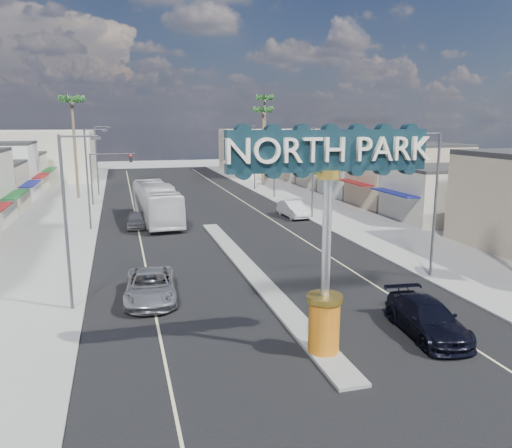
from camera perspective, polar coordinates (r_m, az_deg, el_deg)
ground at (r=47.66m, az=-5.52°, el=-0.01°), size 160.00×160.00×0.00m
road at (r=47.66m, az=-5.52°, el=-0.00°), size 20.00×120.00×0.01m
median_island at (r=32.47m, az=-0.62°, el=-5.41°), size 1.30×30.00×0.16m
sidewalk_left at (r=47.39m, az=-22.44°, el=-0.85°), size 8.00×120.00×0.12m
sidewalk_right at (r=51.84m, az=9.90°, el=0.89°), size 8.00×120.00×0.12m
storefront_row_right at (r=67.40m, az=13.02°, el=5.76°), size 12.00×42.00×6.00m
backdrop_far_left at (r=92.27m, az=-24.34°, el=7.18°), size 20.00×20.00×8.00m
backdrop_far_right at (r=95.96m, az=2.84°, el=8.33°), size 20.00×20.00×8.00m
gateway_sign at (r=19.99m, az=8.17°, el=0.90°), size 8.20×1.50×9.15m
traffic_signal_left at (r=60.26m, az=-16.64°, el=6.12°), size 5.09×0.45×6.00m
traffic_signal_right at (r=62.62m, az=0.51°, el=6.80°), size 5.09×0.45×6.00m
streetlight_l_near at (r=26.53m, az=-20.63°, el=1.04°), size 2.03×0.22×9.00m
streetlight_l_mid at (r=46.30m, az=-18.53°, el=5.45°), size 2.03×0.22×9.00m
streetlight_l_far at (r=68.21m, az=-17.62°, el=7.33°), size 2.03×0.22×9.00m
streetlight_r_near at (r=32.14m, az=19.61°, el=2.86°), size 2.03×0.22×9.00m
streetlight_r_mid at (r=49.73m, az=6.36°, el=6.37°), size 2.03×0.22×9.00m
streetlight_r_far at (r=70.58m, az=-0.30°, el=8.00°), size 2.03×0.22×9.00m
palm_left_far at (r=66.23m, az=-20.30°, el=12.62°), size 2.60×2.60×13.10m
palm_right_mid at (r=74.98m, az=0.83°, el=12.45°), size 2.60×2.60×12.10m
palm_right_far at (r=81.34m, az=1.01°, el=13.65°), size 2.60×2.60×14.10m
suv_left at (r=27.99m, az=-11.96°, el=-6.94°), size 3.10×5.98×1.61m
suv_right at (r=24.48m, az=18.98°, el=-10.13°), size 2.76×5.67×1.59m
car_parked_left at (r=47.09m, az=-13.53°, el=0.48°), size 1.91×4.37×1.46m
car_parked_right at (r=50.87m, az=4.27°, el=1.71°), size 2.07×5.15×1.66m
city_bus at (r=49.33m, az=-11.32°, el=2.39°), size 4.02×13.43×3.69m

